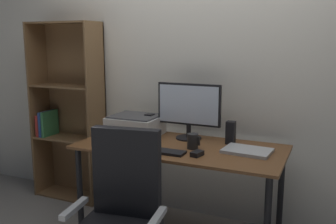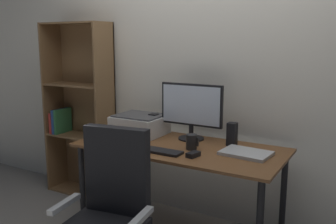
{
  "view_description": "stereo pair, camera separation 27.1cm",
  "coord_description": "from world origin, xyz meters",
  "px_view_note": "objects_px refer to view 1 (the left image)",
  "views": [
    {
      "loc": [
        1.01,
        -2.45,
        1.5
      ],
      "look_at": [
        -0.08,
        -0.03,
        0.99
      ],
      "focal_mm": 40.13,
      "sensor_mm": 36.0,
      "label": 1
    },
    {
      "loc": [
        1.25,
        -2.33,
        1.5
      ],
      "look_at": [
        -0.08,
        -0.03,
        0.99
      ],
      "focal_mm": 40.13,
      "sensor_mm": 36.0,
      "label": 2
    }
  ],
  "objects_px": {
    "monitor": "(189,108)",
    "bookshelf": "(68,113)",
    "coffee_mug": "(193,141)",
    "desk": "(180,157)",
    "mouse": "(197,154)",
    "printer": "(136,125)",
    "laptop": "(247,151)",
    "speaker_left": "(150,124)",
    "keyboard": "(164,151)",
    "speaker_right": "(231,133)"
  },
  "relations": [
    {
      "from": "bookshelf",
      "to": "monitor",
      "type": "bearing_deg",
      "value": -6.28
    },
    {
      "from": "speaker_left",
      "to": "speaker_right",
      "type": "height_order",
      "value": "same"
    },
    {
      "from": "bookshelf",
      "to": "printer",
      "type": "bearing_deg",
      "value": -13.29
    },
    {
      "from": "printer",
      "to": "bookshelf",
      "type": "xyz_separation_m",
      "value": [
        -0.84,
        0.2,
        -0.0
      ]
    },
    {
      "from": "coffee_mug",
      "to": "printer",
      "type": "xyz_separation_m",
      "value": [
        -0.57,
        0.19,
        0.03
      ]
    },
    {
      "from": "bookshelf",
      "to": "keyboard",
      "type": "bearing_deg",
      "value": -23.8
    },
    {
      "from": "monitor",
      "to": "printer",
      "type": "height_order",
      "value": "monitor"
    },
    {
      "from": "coffee_mug",
      "to": "speaker_left",
      "type": "xyz_separation_m",
      "value": [
        -0.47,
        0.24,
        0.03
      ]
    },
    {
      "from": "coffee_mug",
      "to": "speaker_right",
      "type": "relative_size",
      "value": 0.64
    },
    {
      "from": "printer",
      "to": "mouse",
      "type": "bearing_deg",
      "value": -27.29
    },
    {
      "from": "desk",
      "to": "speaker_left",
      "type": "relative_size",
      "value": 8.87
    },
    {
      "from": "desk",
      "to": "speaker_right",
      "type": "height_order",
      "value": "speaker_right"
    },
    {
      "from": "speaker_left",
      "to": "bookshelf",
      "type": "bearing_deg",
      "value": 171.04
    },
    {
      "from": "laptop",
      "to": "printer",
      "type": "distance_m",
      "value": 0.95
    },
    {
      "from": "printer",
      "to": "monitor",
      "type": "bearing_deg",
      "value": 7.49
    },
    {
      "from": "monitor",
      "to": "printer",
      "type": "bearing_deg",
      "value": -172.51
    },
    {
      "from": "desk",
      "to": "monitor",
      "type": "distance_m",
      "value": 0.4
    },
    {
      "from": "monitor",
      "to": "bookshelf",
      "type": "relative_size",
      "value": 0.31
    },
    {
      "from": "monitor",
      "to": "keyboard",
      "type": "xyz_separation_m",
      "value": [
        -0.01,
        -0.42,
        -0.24
      ]
    },
    {
      "from": "monitor",
      "to": "speaker_right",
      "type": "distance_m",
      "value": 0.38
    },
    {
      "from": "desk",
      "to": "laptop",
      "type": "bearing_deg",
      "value": 4.43
    },
    {
      "from": "monitor",
      "to": "mouse",
      "type": "height_order",
      "value": "monitor"
    },
    {
      "from": "coffee_mug",
      "to": "desk",
      "type": "bearing_deg",
      "value": 163.63
    },
    {
      "from": "monitor",
      "to": "laptop",
      "type": "xyz_separation_m",
      "value": [
        0.5,
        -0.18,
        -0.24
      ]
    },
    {
      "from": "mouse",
      "to": "speaker_left",
      "type": "bearing_deg",
      "value": 156.63
    },
    {
      "from": "monitor",
      "to": "coffee_mug",
      "type": "distance_m",
      "value": 0.34
    },
    {
      "from": "monitor",
      "to": "keyboard",
      "type": "bearing_deg",
      "value": -92.0
    },
    {
      "from": "mouse",
      "to": "speaker_right",
      "type": "distance_m",
      "value": 0.41
    },
    {
      "from": "keyboard",
      "to": "printer",
      "type": "height_order",
      "value": "printer"
    },
    {
      "from": "laptop",
      "to": "speaker_right",
      "type": "bearing_deg",
      "value": 139.09
    },
    {
      "from": "laptop",
      "to": "mouse",
      "type": "bearing_deg",
      "value": -137.88
    },
    {
      "from": "desk",
      "to": "coffee_mug",
      "type": "distance_m",
      "value": 0.18
    },
    {
      "from": "monitor",
      "to": "speaker_left",
      "type": "distance_m",
      "value": 0.38
    },
    {
      "from": "speaker_right",
      "to": "laptop",
      "type": "bearing_deg",
      "value": -45.57
    },
    {
      "from": "keyboard",
      "to": "mouse",
      "type": "xyz_separation_m",
      "value": [
        0.23,
        0.02,
        0.01
      ]
    },
    {
      "from": "desk",
      "to": "speaker_left",
      "type": "xyz_separation_m",
      "value": [
        -0.35,
        0.21,
        0.17
      ]
    },
    {
      "from": "coffee_mug",
      "to": "bookshelf",
      "type": "relative_size",
      "value": 0.07
    },
    {
      "from": "desk",
      "to": "keyboard",
      "type": "xyz_separation_m",
      "value": [
        -0.03,
        -0.21,
        0.1
      ]
    },
    {
      "from": "mouse",
      "to": "printer",
      "type": "distance_m",
      "value": 0.74
    },
    {
      "from": "keyboard",
      "to": "speaker_right",
      "type": "bearing_deg",
      "value": 49.76
    },
    {
      "from": "laptop",
      "to": "desk",
      "type": "bearing_deg",
      "value": -170.92
    },
    {
      "from": "laptop",
      "to": "speaker_left",
      "type": "relative_size",
      "value": 1.88
    },
    {
      "from": "laptop",
      "to": "speaker_right",
      "type": "height_order",
      "value": "speaker_right"
    },
    {
      "from": "monitor",
      "to": "mouse",
      "type": "bearing_deg",
      "value": -61.55
    },
    {
      "from": "keyboard",
      "to": "speaker_right",
      "type": "relative_size",
      "value": 1.71
    },
    {
      "from": "speaker_right",
      "to": "printer",
      "type": "relative_size",
      "value": 0.42
    },
    {
      "from": "desk",
      "to": "mouse",
      "type": "relative_size",
      "value": 15.7
    },
    {
      "from": "keyboard",
      "to": "coffee_mug",
      "type": "height_order",
      "value": "coffee_mug"
    },
    {
      "from": "coffee_mug",
      "to": "keyboard",
      "type": "bearing_deg",
      "value": -129.35
    },
    {
      "from": "speaker_left",
      "to": "printer",
      "type": "relative_size",
      "value": 0.42
    }
  ]
}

